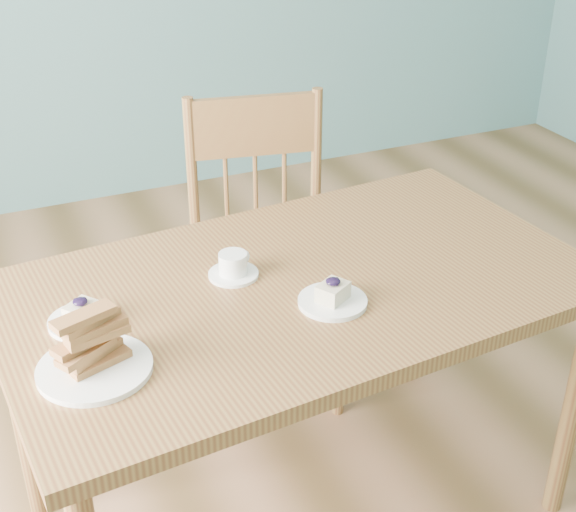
{
  "coord_description": "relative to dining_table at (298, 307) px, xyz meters",
  "views": [
    {
      "loc": [
        -1.0,
        -1.43,
        1.79
      ],
      "look_at": [
        -0.3,
        0.16,
        0.82
      ],
      "focal_mm": 50.0,
      "sensor_mm": 36.0,
      "label": 1
    }
  ],
  "objects": [
    {
      "name": "dining_chair",
      "position": [
        0.15,
        0.6,
        -0.18
      ],
      "size": [
        0.54,
        0.52,
        1.01
      ],
      "rotation": [
        0.0,
        0.0,
        -0.19
      ],
      "color": "olive",
      "rests_on": "ground"
    },
    {
      "name": "cheesecake_plate_near",
      "position": [
        0.03,
        -0.13,
        0.1
      ],
      "size": [
        0.16,
        0.16,
        0.07
      ],
      "rotation": [
        0.0,
        0.0,
        0.53
      ],
      "color": "white",
      "rests_on": "dining_table"
    },
    {
      "name": "biscotti_plate",
      "position": [
        -0.54,
        -0.16,
        0.13
      ],
      "size": [
        0.24,
        0.24,
        0.14
      ],
      "rotation": [
        0.0,
        0.0,
        0.4
      ],
      "color": "white",
      "rests_on": "dining_table"
    },
    {
      "name": "cheesecake_plate_far",
      "position": [
        -0.52,
        0.02,
        0.09
      ],
      "size": [
        0.16,
        0.16,
        0.07
      ],
      "rotation": [
        0.0,
        0.0,
        0.65
      ],
      "color": "white",
      "rests_on": "dining_table"
    },
    {
      "name": "room",
      "position": [
        0.29,
        -0.11,
        0.65
      ],
      "size": [
        5.01,
        5.01,
        2.71
      ],
      "color": "#AA744F",
      "rests_on": "ground"
    },
    {
      "name": "coffee_cup",
      "position": [
        -0.14,
        0.09,
        0.1
      ],
      "size": [
        0.13,
        0.13,
        0.06
      ],
      "rotation": [
        0.0,
        0.0,
        0.42
      ],
      "color": "white",
      "rests_on": "dining_table"
    },
    {
      "name": "dining_table",
      "position": [
        0.0,
        0.0,
        0.0
      ],
      "size": [
        1.52,
        0.95,
        0.78
      ],
      "rotation": [
        0.0,
        0.0,
        0.09
      ],
      "color": "olive",
      "rests_on": "ground"
    }
  ]
}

